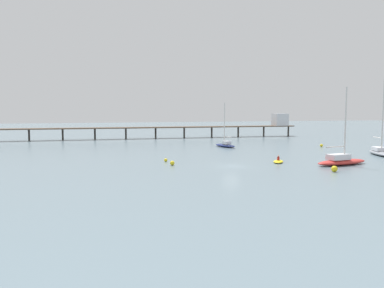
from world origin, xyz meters
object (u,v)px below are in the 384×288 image
object	(u,v)px
sailboat_gray	(380,151)
mooring_buoy_near	(172,163)
mooring_buoy_mid	(166,160)
mooring_buoy_outer	(321,145)
dinghy_yellow	(278,161)
mooring_buoy_far	(334,169)
sailboat_red	(341,160)
pier	(203,125)
sailboat_navy	(225,144)

from	to	relation	value
sailboat_gray	mooring_buoy_near	bearing A→B (deg)	-176.74
sailboat_gray	mooring_buoy_mid	xyz separation A→B (m)	(-38.47, 1.80, -0.46)
sailboat_gray	mooring_buoy_outer	world-z (taller)	sailboat_gray
dinghy_yellow	mooring_buoy_outer	distance (m)	29.27
sailboat_gray	mooring_buoy_outer	bearing A→B (deg)	93.05
dinghy_yellow	mooring_buoy_far	distance (m)	10.34
mooring_buoy_outer	sailboat_red	bearing A→B (deg)	-119.09
mooring_buoy_near	mooring_buoy_outer	world-z (taller)	mooring_buoy_near
pier	mooring_buoy_outer	distance (m)	38.49
mooring_buoy_far	mooring_buoy_outer	distance (m)	35.40
sailboat_red	mooring_buoy_far	bearing A→B (deg)	-133.65
mooring_buoy_near	dinghy_yellow	bearing A→B (deg)	-5.95
sailboat_red	mooring_buoy_near	world-z (taller)	sailboat_red
sailboat_red	dinghy_yellow	bearing A→B (deg)	147.88
dinghy_yellow	mooring_buoy_mid	distance (m)	17.21
mooring_buoy_mid	mooring_buoy_outer	bearing A→B (deg)	20.87
mooring_buoy_far	mooring_buoy_mid	bearing A→B (deg)	140.23
pier	sailboat_gray	xyz separation A→B (m)	(16.63, -51.08, -2.99)
mooring_buoy_near	mooring_buoy_outer	xyz separation A→B (m)	(37.52, 18.32, -0.01)
mooring_buoy_mid	mooring_buoy_far	xyz separation A→B (m)	(18.83, -15.67, 0.13)
dinghy_yellow	pier	bearing A→B (deg)	84.18
sailboat_navy	mooring_buoy_outer	bearing A→B (deg)	-14.77
sailboat_navy	mooring_buoy_near	xyz separation A→B (m)	(-17.32, -23.65, -0.28)
mooring_buoy_far	mooring_buoy_outer	world-z (taller)	mooring_buoy_far
sailboat_gray	dinghy_yellow	bearing A→B (deg)	-170.13
pier	sailboat_navy	bearing A→B (deg)	-98.51
mooring_buoy_near	pier	bearing A→B (deg)	67.79
pier	mooring_buoy_near	bearing A→B (deg)	-112.21
sailboat_navy	sailboat_red	bearing A→B (deg)	-77.96
sailboat_red	mooring_buoy_outer	world-z (taller)	sailboat_red
dinghy_yellow	mooring_buoy_outer	bearing A→B (deg)	43.12
pier	sailboat_gray	distance (m)	53.80
pier	sailboat_navy	size ratio (longest dim) A/B	8.91
mooring_buoy_near	mooring_buoy_mid	bearing A→B (deg)	91.39
sailboat_red	dinghy_yellow	world-z (taller)	sailboat_red
mooring_buoy_outer	pier	bearing A→B (deg)	114.28
sailboat_gray	mooring_buoy_near	xyz separation A→B (m)	(-38.38, -2.18, -0.40)
sailboat_red	mooring_buoy_mid	size ratio (longest dim) A/B	21.22
dinghy_yellow	mooring_buoy_outer	world-z (taller)	dinghy_yellow
mooring_buoy_outer	mooring_buoy_far	bearing A→B (deg)	-122.04
pier	mooring_buoy_far	bearing A→B (deg)	-92.66
pier	sailboat_red	bearing A→B (deg)	-88.09
sailboat_red	mooring_buoy_mid	xyz separation A→B (m)	(-23.83, 10.43, -0.44)
pier	mooring_buoy_near	distance (m)	57.64
sailboat_gray	mooring_buoy_mid	size ratio (longest dim) A/B	25.20
mooring_buoy_mid	mooring_buoy_outer	xyz separation A→B (m)	(37.61, 14.34, 0.06)
mooring_buoy_near	mooring_buoy_far	distance (m)	22.08
mooring_buoy_near	mooring_buoy_far	bearing A→B (deg)	-31.96
sailboat_red	dinghy_yellow	xyz separation A→B (m)	(-7.59, 4.76, -0.50)
dinghy_yellow	mooring_buoy_far	size ratio (longest dim) A/B	4.35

